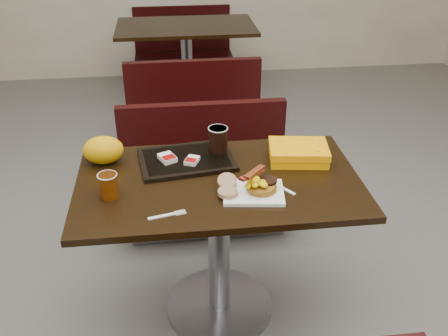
{
  "coord_description": "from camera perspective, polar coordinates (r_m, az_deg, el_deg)",
  "views": [
    {
      "loc": [
        -0.19,
        -1.81,
        1.86
      ],
      "look_at": [
        0.02,
        -0.03,
        0.82
      ],
      "focal_mm": 40.41,
      "sensor_mm": 36.0,
      "label": 1
    }
  ],
  "objects": [
    {
      "name": "muffin_bottom",
      "position": [
        2.01,
        0.43,
        -2.77
      ],
      "size": [
        0.1,
        0.1,
        0.02
      ],
      "primitive_type": "cylinder",
      "rotation": [
        0.0,
        0.0,
        0.23
      ],
      "color": "#A47B56",
      "rests_on": "platter"
    },
    {
      "name": "scrambled_eggs",
      "position": [
        2.01,
        3.52,
        -1.53
      ],
      "size": [
        0.08,
        0.07,
        0.04
      ],
      "primitive_type": "ellipsoid",
      "rotation": [
        0.0,
        0.0,
        0.02
      ],
      "color": "#FCEF05",
      "rests_on": "pancake_stack"
    },
    {
      "name": "bench_near_n",
      "position": [
        2.93,
        -2.08,
        -0.76
      ],
      "size": [
        1.0,
        0.46,
        0.72
      ],
      "primitive_type": null,
      "color": "black",
      "rests_on": "floor"
    },
    {
      "name": "paper_bag",
      "position": [
        2.3,
        -13.5,
        1.99
      ],
      "size": [
        0.2,
        0.16,
        0.12
      ],
      "primitive_type": "ellipsoid",
      "rotation": [
        0.0,
        0.0,
        -0.17
      ],
      "color": "#F2B408",
      "rests_on": "table_near"
    },
    {
      "name": "pancake_stack",
      "position": [
        2.04,
        4.28,
        -2.13
      ],
      "size": [
        0.14,
        0.14,
        0.03
      ],
      "primitive_type": "cylinder",
      "rotation": [
        0.0,
        0.0,
        -0.1
      ],
      "color": "#A3711B",
      "rests_on": "platter"
    },
    {
      "name": "bacon_strips",
      "position": [
        2.0,
        3.19,
        -0.71
      ],
      "size": [
        0.15,
        0.14,
        0.01
      ],
      "primitive_type": null,
      "rotation": [
        0.0,
        0.0,
        0.76
      ],
      "color": "#430409",
      "rests_on": "scrambled_eggs"
    },
    {
      "name": "fork",
      "position": [
        1.92,
        -7.07,
        -5.43
      ],
      "size": [
        0.15,
        0.06,
        0.0
      ],
      "primitive_type": null,
      "rotation": [
        0.0,
        0.0,
        0.23
      ],
      "color": "white",
      "rests_on": "table_near"
    },
    {
      "name": "bench_far_s",
      "position": [
        4.01,
        -3.61,
        7.98
      ],
      "size": [
        1.0,
        0.46,
        0.72
      ],
      "primitive_type": null,
      "color": "black",
      "rests_on": "floor"
    },
    {
      "name": "condiment_ketchup",
      "position": [
        2.2,
        -4.2,
        -0.15
      ],
      "size": [
        0.04,
        0.04,
        0.01
      ],
      "primitive_type": "cube",
      "rotation": [
        0.0,
        0.0,
        -0.27
      ],
      "color": "#8C0504",
      "rests_on": "table_near"
    },
    {
      "name": "tray",
      "position": [
        2.27,
        -4.26,
        0.94
      ],
      "size": [
        0.45,
        0.35,
        0.02
      ],
      "primitive_type": "cube",
      "rotation": [
        0.0,
        0.0,
        0.13
      ],
      "color": "black",
      "rests_on": "table_near"
    },
    {
      "name": "floor",
      "position": [
        2.6,
        -0.53,
        -15.55
      ],
      "size": [
        6.0,
        7.0,
        0.01
      ],
      "primitive_type": "cube",
      "color": "slate",
      "rests_on": "ground"
    },
    {
      "name": "sausage_patty",
      "position": [
        2.05,
        5.03,
        -1.41
      ],
      "size": [
        0.08,
        0.08,
        0.01
      ],
      "primitive_type": "cylinder",
      "rotation": [
        0.0,
        0.0,
        -0.16
      ],
      "color": "black",
      "rests_on": "pancake_stack"
    },
    {
      "name": "condiment_syrup",
      "position": [
        2.16,
        -5.32,
        -0.9
      ],
      "size": [
        0.05,
        0.05,
        0.01
      ],
      "primitive_type": "cube",
      "rotation": [
        0.0,
        0.0,
        0.68
      ],
      "color": "#C14C08",
      "rests_on": "table_near"
    },
    {
      "name": "muffin_top",
      "position": [
        2.05,
        0.36,
        -1.51
      ],
      "size": [
        0.08,
        0.08,
        0.05
      ],
      "primitive_type": "cylinder",
      "rotation": [
        0.38,
        0.0,
        -0.02
      ],
      "color": "#A47B56",
      "rests_on": "platter"
    },
    {
      "name": "bench_far_n",
      "position": [
        5.33,
        -4.61,
        13.57
      ],
      "size": [
        1.0,
        0.46,
        0.72
      ],
      "primitive_type": null,
      "color": "black",
      "rests_on": "floor"
    },
    {
      "name": "platter",
      "position": [
        2.04,
        3.35,
        -2.77
      ],
      "size": [
        0.26,
        0.22,
        0.01
      ],
      "primitive_type": "cube",
      "rotation": [
        0.0,
        0.0,
        -0.13
      ],
      "color": "white",
      "rests_on": "table_near"
    },
    {
      "name": "table_near",
      "position": [
        2.35,
        -0.57,
        -9.13
      ],
      "size": [
        1.2,
        0.7,
        0.75
      ],
      "primitive_type": null,
      "color": "black",
      "rests_on": "floor"
    },
    {
      "name": "coffee_cup_far",
      "position": [
        2.29,
        -0.68,
        3.24
      ],
      "size": [
        0.09,
        0.09,
        0.12
      ],
      "primitive_type": "cylinder",
      "rotation": [
        0.0,
        0.0,
        -0.13
      ],
      "color": "black",
      "rests_on": "tray"
    },
    {
      "name": "knife",
      "position": [
        2.09,
        6.43,
        -2.13
      ],
      "size": [
        0.1,
        0.14,
        0.0
      ],
      "primitive_type": "cube",
      "rotation": [
        0.0,
        0.0,
        -0.96
      ],
      "color": "white",
      "rests_on": "table_near"
    },
    {
      "name": "table_far",
      "position": [
        4.66,
        -4.18,
        11.35
      ],
      "size": [
        1.2,
        0.7,
        0.75
      ],
      "primitive_type": null,
      "color": "black",
      "rests_on": "floor"
    },
    {
      "name": "hashbrown_sleeve_right",
      "position": [
        2.22,
        -3.64,
        0.87
      ],
      "size": [
        0.08,
        0.09,
        0.02
      ],
      "primitive_type": "cube",
      "rotation": [
        0.0,
        0.0,
        -0.41
      ],
      "color": "silver",
      "rests_on": "tray"
    },
    {
      "name": "clamshell",
      "position": [
        2.29,
        8.42,
        1.73
      ],
      "size": [
        0.28,
        0.23,
        0.07
      ],
      "primitive_type": "cube",
      "rotation": [
        0.0,
        0.0,
        -0.14
      ],
      "color": "#FE9F04",
      "rests_on": "table_near"
    },
    {
      "name": "hashbrown_sleeve_left",
      "position": [
        2.25,
        -6.43,
        1.14
      ],
      "size": [
        0.09,
        0.1,
        0.02
      ],
      "primitive_type": "cube",
      "rotation": [
        0.0,
        0.0,
        0.44
      ],
      "color": "silver",
      "rests_on": "tray"
    },
    {
      "name": "coffee_cup_near",
      "position": [
        2.05,
        -12.94,
        -1.97
      ],
      "size": [
        0.08,
        0.08,
        0.1
      ],
      "primitive_type": "cylinder",
      "rotation": [
        0.0,
        0.0,
        0.15
      ],
      "color": "#803604",
      "rests_on": "table_near"
    }
  ]
}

